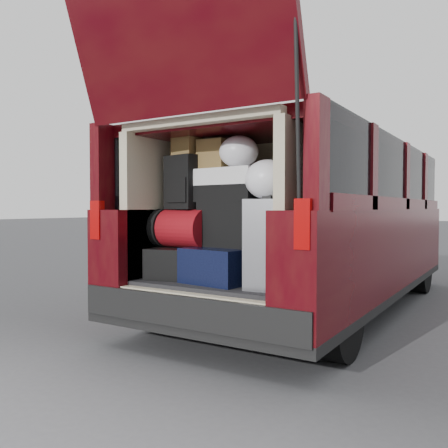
{
  "coord_description": "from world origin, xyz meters",
  "views": [
    {
      "loc": [
        1.94,
        -2.94,
        1.12
      ],
      "look_at": [
        -0.02,
        0.2,
        0.99
      ],
      "focal_mm": 38.0,
      "sensor_mm": 36.0,
      "label": 1
    }
  ],
  "objects": [
    {
      "name": "black_hardshell",
      "position": [
        -0.39,
        0.18,
        0.67
      ],
      "size": [
        0.56,
        0.69,
        0.24
      ],
      "primitive_type": "cube",
      "rotation": [
        0.0,
        0.0,
        0.21
      ],
      "color": "black",
      "rests_on": "load_floor"
    },
    {
      "name": "black_soft_case",
      "position": [
        0.05,
        0.19,
        0.99
      ],
      "size": [
        0.51,
        0.34,
        0.35
      ],
      "primitive_type": "cube",
      "rotation": [
        0.0,
        0.0,
        -0.11
      ],
      "color": "black",
      "rests_on": "navy_hardshell"
    },
    {
      "name": "minivan",
      "position": [
        0.0,
        1.86,
        0.91
      ],
      "size": [
        1.9,
        5.35,
        2.77
      ],
      "color": "black",
      "rests_on": "ground"
    },
    {
      "name": "plastic_bag_right",
      "position": [
        0.43,
        0.04,
        1.31
      ],
      "size": [
        0.34,
        0.32,
        0.28
      ],
      "primitive_type": "ellipsoid",
      "rotation": [
        0.0,
        0.0,
        -0.08
      ],
      "color": "white",
      "rests_on": "silver_roller"
    },
    {
      "name": "plastic_bag_center",
      "position": [
        0.12,
        0.18,
        1.54
      ],
      "size": [
        0.35,
        0.34,
        0.24
      ],
      "primitive_type": "ellipsoid",
      "rotation": [
        0.0,
        0.0,
        0.19
      ],
      "color": "white",
      "rests_on": "twotone_duffel"
    },
    {
      "name": "red_duffel",
      "position": [
        -0.37,
        0.13,
        0.95
      ],
      "size": [
        0.5,
        0.35,
        0.31
      ],
      "primitive_type": "cube",
      "rotation": [
        0.0,
        0.0,
        -0.08
      ],
      "color": "maroon",
      "rests_on": "black_hardshell"
    },
    {
      "name": "twotone_duffel",
      "position": [
        0.03,
        0.2,
        1.29
      ],
      "size": [
        0.61,
        0.37,
        0.26
      ],
      "primitive_type": "cube",
      "rotation": [
        0.0,
        0.0,
        -0.13
      ],
      "color": "white",
      "rests_on": "black_soft_case"
    },
    {
      "name": "navy_hardshell",
      "position": [
        0.04,
        0.15,
        0.68
      ],
      "size": [
        0.57,
        0.66,
        0.26
      ],
      "primitive_type": "cube",
      "rotation": [
        0.0,
        0.0,
        -0.13
      ],
      "color": "black",
      "rests_on": "load_floor"
    },
    {
      "name": "grocery_sack_lower",
      "position": [
        -0.37,
        0.18,
        1.63
      ],
      "size": [
        0.22,
        0.19,
        0.18
      ],
      "primitive_type": "cube",
      "rotation": [
        0.0,
        0.0,
        -0.11
      ],
      "color": "brown",
      "rests_on": "backpack"
    },
    {
      "name": "load_floor",
      "position": [
        0.0,
        0.28,
        0.28
      ],
      "size": [
        1.24,
        1.05,
        0.55
      ],
      "primitive_type": "cube",
      "color": "black",
      "rests_on": "ground"
    },
    {
      "name": "backpack",
      "position": [
        -0.38,
        0.15,
        1.32
      ],
      "size": [
        0.34,
        0.24,
        0.43
      ],
      "primitive_type": "cube",
      "rotation": [
        0.0,
        0.0,
        -0.21
      ],
      "color": "black",
      "rests_on": "red_duffel"
    },
    {
      "name": "grocery_sack_upper",
      "position": [
        -0.13,
        0.23,
        1.54
      ],
      "size": [
        0.24,
        0.19,
        0.24
      ],
      "primitive_type": "cube",
      "rotation": [
        0.0,
        0.0,
        0.01
      ],
      "color": "brown",
      "rests_on": "twotone_duffel"
    },
    {
      "name": "ground",
      "position": [
        0.0,
        0.0,
        0.0
      ],
      "size": [
        80.0,
        80.0,
        0.0
      ],
      "primitive_type": "plane",
      "color": "#3B3B3E",
      "rests_on": "ground"
    },
    {
      "name": "silver_roller",
      "position": [
        0.46,
        0.06,
        0.86
      ],
      "size": [
        0.29,
        0.44,
        0.62
      ],
      "primitive_type": "cube",
      "rotation": [
        0.0,
        0.0,
        0.09
      ],
      "color": "silver",
      "rests_on": "load_floor"
    }
  ]
}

